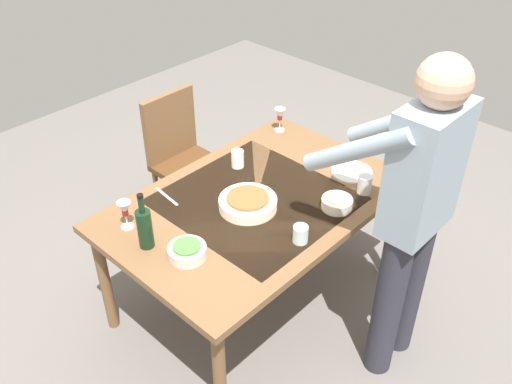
% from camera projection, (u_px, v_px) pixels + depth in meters
% --- Properties ---
extents(ground_plane, '(6.00, 6.00, 0.00)m').
position_uv_depth(ground_plane, '(256.00, 297.00, 3.35)').
color(ground_plane, '#66605B').
extents(dining_table, '(1.55, 1.03, 0.72)m').
position_uv_depth(dining_table, '(256.00, 210.00, 2.96)').
color(dining_table, brown).
rests_on(dining_table, ground_plane).
extents(chair_near, '(0.40, 0.40, 0.91)m').
position_uv_depth(chair_near, '(181.00, 153.00, 3.68)').
color(chair_near, '#523019').
rests_on(chair_near, ground_plane).
extents(person_server, '(0.42, 0.61, 1.69)m').
position_uv_depth(person_server, '(413.00, 209.00, 2.47)').
color(person_server, '#2D2D38').
rests_on(person_server, ground_plane).
extents(wine_bottle, '(0.07, 0.07, 0.30)m').
position_uv_depth(wine_bottle, '(145.00, 227.00, 2.57)').
color(wine_bottle, black).
rests_on(wine_bottle, dining_table).
extents(wine_glass_left, '(0.07, 0.07, 0.15)m').
position_uv_depth(wine_glass_left, '(125.00, 210.00, 2.68)').
color(wine_glass_left, white).
rests_on(wine_glass_left, dining_table).
extents(wine_glass_right, '(0.07, 0.07, 0.15)m').
position_uv_depth(wine_glass_right, '(280.00, 116.00, 3.46)').
color(wine_glass_right, white).
rests_on(wine_glass_right, dining_table).
extents(water_cup_near_left, '(0.08, 0.08, 0.10)m').
position_uv_depth(water_cup_near_left, '(365.00, 184.00, 2.95)').
color(water_cup_near_left, silver).
rests_on(water_cup_near_left, dining_table).
extents(water_cup_near_right, '(0.07, 0.07, 0.09)m').
position_uv_depth(water_cup_near_right, '(300.00, 234.00, 2.63)').
color(water_cup_near_right, silver).
rests_on(water_cup_near_right, dining_table).
extents(water_cup_far_left, '(0.07, 0.07, 0.10)m').
position_uv_depth(water_cup_far_left, '(238.00, 159.00, 3.16)').
color(water_cup_far_left, silver).
rests_on(water_cup_far_left, dining_table).
extents(serving_bowl_pasta, '(0.30, 0.30, 0.07)m').
position_uv_depth(serving_bowl_pasta, '(248.00, 202.00, 2.85)').
color(serving_bowl_pasta, silver).
rests_on(serving_bowl_pasta, dining_table).
extents(side_bowl_salad, '(0.18, 0.18, 0.07)m').
position_uv_depth(side_bowl_salad, '(187.00, 251.00, 2.55)').
color(side_bowl_salad, silver).
rests_on(side_bowl_salad, dining_table).
extents(side_bowl_bread, '(0.16, 0.16, 0.07)m').
position_uv_depth(side_bowl_bread, '(337.00, 202.00, 2.85)').
color(side_bowl_bread, silver).
rests_on(side_bowl_bread, dining_table).
extents(dinner_plate_near, '(0.23, 0.23, 0.01)m').
position_uv_depth(dinner_plate_near, '(352.00, 172.00, 3.13)').
color(dinner_plate_near, silver).
rests_on(dinner_plate_near, dining_table).
extents(table_knife, '(0.04, 0.20, 0.00)m').
position_uv_depth(table_knife, '(167.00, 196.00, 2.95)').
color(table_knife, silver).
rests_on(table_knife, dining_table).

